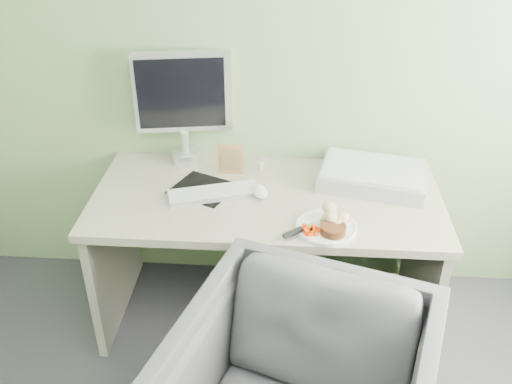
# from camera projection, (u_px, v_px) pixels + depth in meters

# --- Properties ---
(wall_back) EXTENTS (3.50, 0.00, 3.50)m
(wall_back) POSITION_uv_depth(u_px,v_px,m) (272.00, 37.00, 2.61)
(wall_back) COLOR gray
(wall_back) RESTS_ON floor
(desk) EXTENTS (1.60, 0.75, 0.73)m
(desk) POSITION_uv_depth(u_px,v_px,m) (266.00, 228.00, 2.71)
(desk) COLOR #B5AB97
(desk) RESTS_ON floor
(plate) EXTENTS (0.26, 0.26, 0.01)m
(plate) POSITION_uv_depth(u_px,v_px,m) (326.00, 227.00, 2.39)
(plate) COLOR white
(plate) RESTS_ON desk
(steak) EXTENTS (0.12, 0.12, 0.03)m
(steak) POSITION_uv_depth(u_px,v_px,m) (333.00, 229.00, 2.33)
(steak) COLOR black
(steak) RESTS_ON plate
(potato_pile) EXTENTS (0.13, 0.09, 0.07)m
(potato_pile) POSITION_uv_depth(u_px,v_px,m) (332.00, 214.00, 2.40)
(potato_pile) COLOR #B17E56
(potato_pile) RESTS_ON plate
(carrot_heap) EXTENTS (0.06, 0.06, 0.04)m
(carrot_heap) POSITION_uv_depth(u_px,v_px,m) (311.00, 228.00, 2.33)
(carrot_heap) COLOR #F83E05
(carrot_heap) RESTS_ON plate
(steak_knife) EXTENTS (0.20, 0.17, 0.02)m
(steak_knife) POSITION_uv_depth(u_px,v_px,m) (300.00, 230.00, 2.34)
(steak_knife) COLOR silver
(steak_knife) RESTS_ON plate
(mousepad) EXTENTS (0.34, 0.33, 0.00)m
(mousepad) POSITION_uv_depth(u_px,v_px,m) (203.00, 189.00, 2.66)
(mousepad) COLOR black
(mousepad) RESTS_ON desk
(keyboard) EXTENTS (0.43, 0.24, 0.02)m
(keyboard) POSITION_uv_depth(u_px,v_px,m) (214.00, 193.00, 2.60)
(keyboard) COLOR white
(keyboard) RESTS_ON desk
(computer_mouse) EXTENTS (0.11, 0.14, 0.04)m
(computer_mouse) POSITION_uv_depth(u_px,v_px,m) (260.00, 191.00, 2.60)
(computer_mouse) COLOR white
(computer_mouse) RESTS_ON desk
(photo_frame) EXTENTS (0.12, 0.02, 0.15)m
(photo_frame) POSITION_uv_depth(u_px,v_px,m) (231.00, 159.00, 2.75)
(photo_frame) COLOR olive
(photo_frame) RESTS_ON desk
(eyedrop_bottle) EXTENTS (0.02, 0.02, 0.07)m
(eyedrop_bottle) POSITION_uv_depth(u_px,v_px,m) (261.00, 165.00, 2.80)
(eyedrop_bottle) COLOR white
(eyedrop_bottle) RESTS_ON desk
(scanner) EXTENTS (0.54, 0.42, 0.08)m
(scanner) POSITION_uv_depth(u_px,v_px,m) (372.00, 177.00, 2.69)
(scanner) COLOR #A7AAAE
(scanner) RESTS_ON desk
(monitor) EXTENTS (0.47, 0.16, 0.56)m
(monitor) POSITION_uv_depth(u_px,v_px,m) (183.00, 102.00, 2.74)
(monitor) COLOR silver
(monitor) RESTS_ON desk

